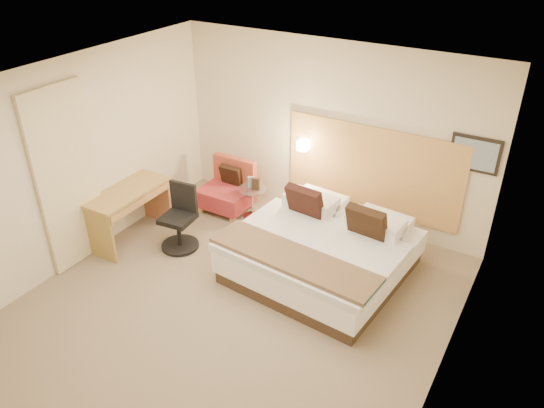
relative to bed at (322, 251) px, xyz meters
The scene contains 20 objects.
floor 1.32m from the bed, 118.20° to the right, with size 4.80×5.00×0.02m, color #7C6A54.
ceiling 2.70m from the bed, 118.20° to the right, with size 4.80×5.00×0.02m, color white.
wall_back 1.82m from the bed, 113.35° to the left, with size 4.80×0.02×2.70m, color beige.
wall_front 3.82m from the bed, 99.39° to the right, with size 4.80×0.02×2.70m, color beige.
wall_left 3.37m from the bed, 159.60° to the right, with size 0.02×5.00×2.70m, color beige.
wall_right 2.36m from the bed, 31.74° to the right, with size 0.02×5.00×2.70m, color beige.
headboard_panel 1.49m from the bed, 85.78° to the left, with size 2.60×0.04×1.30m, color tan.
art_frame 2.29m from the bed, 43.78° to the left, with size 0.62×0.03×0.47m, color black.
art_canvas 2.28m from the bed, 43.36° to the left, with size 0.54×0.01×0.39m, color #748CA0.
lamp_arm 1.81m from the bed, 126.16° to the left, with size 0.02×0.02×0.12m, color silver.
lamp_shade 1.76m from the bed, 127.46° to the left, with size 0.15×0.15×0.15m, color #F3E2BE.
curtain 3.38m from the bed, 155.17° to the right, with size 0.06×0.90×2.42m, color beige.
bottle_a 1.78m from the bed, 154.73° to the left, with size 0.05×0.05×0.18m, color #83B5CB.
bottle_b 1.75m from the bed, 153.62° to the left, with size 0.05×0.05×0.18m, color #77A2B9.
menu_folder 1.66m from the bed, 153.58° to the left, with size 0.12×0.04×0.20m, color #362416.
bed is the anchor object (origin of this frame).
lounge_chair 2.16m from the bed, 158.93° to the left, with size 0.76×0.66×0.79m.
side_table 1.70m from the bed, 154.62° to the left, with size 0.53×0.53×0.49m.
desk 2.80m from the bed, 166.52° to the right, with size 0.59×1.27×0.79m.
desk_chair 2.03m from the bed, 167.23° to the right, with size 0.58×0.58×0.93m.
Camera 1 is at (2.91, -4.09, 4.27)m, focal length 35.00 mm.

